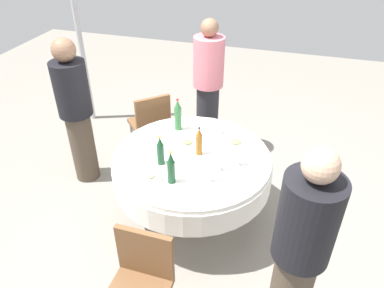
# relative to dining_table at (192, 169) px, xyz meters

# --- Properties ---
(ground_plane) EXTENTS (10.00, 10.00, 0.00)m
(ground_plane) POSITION_rel_dining_table_xyz_m (0.00, 0.00, -0.59)
(ground_plane) COLOR gray
(dining_table) EXTENTS (1.43, 1.43, 0.74)m
(dining_table) POSITION_rel_dining_table_xyz_m (0.00, 0.00, 0.00)
(dining_table) COLOR white
(dining_table) RESTS_ON ground_plane
(bottle_dark_green_left) EXTENTS (0.06, 0.06, 0.28)m
(bottle_dark_green_left) POSITION_rel_dining_table_xyz_m (-0.22, -0.18, 0.28)
(bottle_dark_green_left) COLOR #194728
(bottle_dark_green_left) RESTS_ON dining_table
(bottle_dark_green_mid) EXTENTS (0.06, 0.06, 0.30)m
(bottle_dark_green_mid) POSITION_rel_dining_table_xyz_m (-0.05, -0.39, 0.29)
(bottle_dark_green_mid) COLOR #194728
(bottle_dark_green_mid) RESTS_ON dining_table
(bottle_green_inner) EXTENTS (0.07, 0.07, 0.33)m
(bottle_green_inner) POSITION_rel_dining_table_xyz_m (-0.26, 0.39, 0.30)
(bottle_green_inner) COLOR #2D6B38
(bottle_green_inner) RESTS_ON dining_table
(bottle_amber_north) EXTENTS (0.06, 0.06, 0.27)m
(bottle_amber_north) POSITION_rel_dining_table_xyz_m (0.05, 0.05, 0.27)
(bottle_amber_north) COLOR #8C5619
(bottle_amber_north) RESTS_ON dining_table
(wine_glass_north) EXTENTS (0.07, 0.07, 0.15)m
(wine_glass_north) POSITION_rel_dining_table_xyz_m (0.42, -0.02, 0.25)
(wine_glass_north) COLOR white
(wine_glass_north) RESTS_ON dining_table
(wine_glass_near) EXTENTS (0.06, 0.06, 0.14)m
(wine_glass_near) POSITION_rel_dining_table_xyz_m (0.24, -0.29, 0.25)
(wine_glass_near) COLOR white
(wine_glass_near) RESTS_ON dining_table
(wine_glass_outer) EXTENTS (0.07, 0.07, 0.13)m
(wine_glass_outer) POSITION_rel_dining_table_xyz_m (0.28, -0.12, 0.24)
(wine_glass_outer) COLOR white
(wine_glass_outer) RESTS_ON dining_table
(plate_south) EXTENTS (0.22, 0.22, 0.04)m
(plate_south) POSITION_rel_dining_table_xyz_m (-0.10, 0.17, 0.16)
(plate_south) COLOR white
(plate_south) RESTS_ON dining_table
(plate_east) EXTENTS (0.24, 0.24, 0.04)m
(plate_east) POSITION_rel_dining_table_xyz_m (0.33, 0.30, 0.16)
(plate_east) COLOR white
(plate_east) RESTS_ON dining_table
(plate_west) EXTENTS (0.24, 0.24, 0.04)m
(plate_west) POSITION_rel_dining_table_xyz_m (-0.25, -0.39, 0.16)
(plate_west) COLOR white
(plate_west) RESTS_ON dining_table
(knife_mid) EXTENTS (0.10, 0.17, 0.00)m
(knife_mid) POSITION_rel_dining_table_xyz_m (-0.33, 0.01, 0.15)
(knife_mid) COLOR silver
(knife_mid) RESTS_ON dining_table
(fork_inner) EXTENTS (0.17, 0.10, 0.00)m
(fork_inner) POSITION_rel_dining_table_xyz_m (0.42, -0.37, 0.15)
(fork_inner) COLOR silver
(fork_inner) RESTS_ON dining_table
(spoon_north) EXTENTS (0.08, 0.17, 0.00)m
(spoon_north) POSITION_rel_dining_table_xyz_m (-0.49, -0.23, 0.15)
(spoon_north) COLOR silver
(spoon_north) RESTS_ON dining_table
(folded_napkin) EXTENTS (0.18, 0.18, 0.02)m
(folded_napkin) POSITION_rel_dining_table_xyz_m (0.10, 0.43, 0.16)
(folded_napkin) COLOR white
(folded_napkin) RESTS_ON dining_table
(person_left) EXTENTS (0.34, 0.34, 1.63)m
(person_left) POSITION_rel_dining_table_xyz_m (0.96, -0.95, 0.26)
(person_left) COLOR #4C3F33
(person_left) RESTS_ON ground_plane
(person_mid) EXTENTS (0.34, 0.34, 1.59)m
(person_mid) POSITION_rel_dining_table_xyz_m (-1.32, 0.27, 0.24)
(person_mid) COLOR #4C3F33
(person_mid) RESTS_ON ground_plane
(person_inner) EXTENTS (0.34, 0.34, 1.62)m
(person_inner) POSITION_rel_dining_table_xyz_m (-0.16, 1.18, 0.25)
(person_inner) COLOR #26262B
(person_inner) RESTS_ON ground_plane
(chair_outer) EXTENTS (0.57, 0.57, 0.87)m
(chair_outer) POSITION_rel_dining_table_xyz_m (-0.73, 0.79, -0.07)
(chair_outer) COLOR brown
(chair_outer) RESTS_ON ground_plane
(chair_far) EXTENTS (0.40, 0.40, 0.87)m
(chair_far) POSITION_rel_dining_table_xyz_m (-0.01, -1.16, -0.07)
(chair_far) COLOR brown
(chair_far) RESTS_ON ground_plane
(tent_pole_secondary) EXTENTS (0.07, 0.07, 2.37)m
(tent_pole_secondary) POSITION_rel_dining_table_xyz_m (-1.93, 1.47, 0.59)
(tent_pole_secondary) COLOR #B2B5B7
(tent_pole_secondary) RESTS_ON ground_plane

